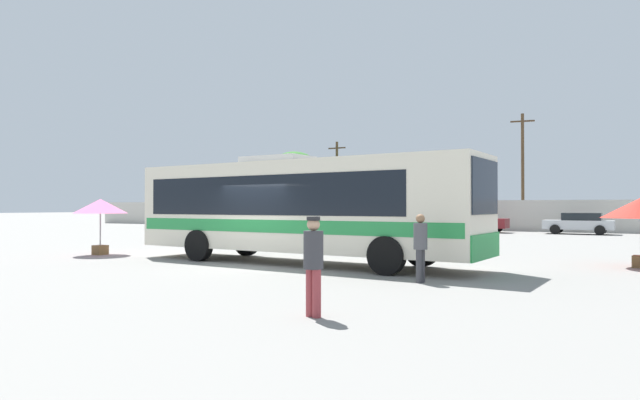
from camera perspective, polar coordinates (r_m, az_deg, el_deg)
name	(u,v)px	position (r m, az deg, el deg)	size (l,w,h in m)	color
ground_plane	(374,245)	(25.70, 5.65, -4.76)	(300.00, 300.00, 0.00)	gray
perimeter_wall	(465,215)	(43.87, 14.98, -1.56)	(80.00, 0.30, 2.31)	beige
coach_bus_cream_green	(296,206)	(17.43, -2.53, -0.58)	(12.05, 3.62, 3.47)	silver
attendant_by_bus_door	(420,244)	(13.19, 10.53, -4.56)	(0.38, 0.38, 1.64)	#38383D
passenger_waiting_on_apron	(313,260)	(8.95, -0.70, -6.30)	(0.41, 0.41, 1.65)	#99383D
vendor_umbrella_near_gate_pink	(100,208)	(22.10, -22.11, -0.75)	(1.97, 1.97, 2.11)	gray
parked_car_leftmost_red	(318,219)	(44.65, -0.17, -2.02)	(4.47, 2.10, 1.53)	red
parked_car_second_maroon	(383,220)	(42.24, 6.65, -2.11)	(4.32, 2.12, 1.49)	maroon
parked_car_third_maroon	(476,221)	(40.18, 16.08, -2.13)	(4.27, 2.09, 1.54)	maroon
parked_car_rightmost_silver	(579,223)	(39.82, 25.63, -2.17)	(4.36, 2.15, 1.41)	#B7BABF
utility_pole_near	(337,182)	(51.57, 1.79, 1.92)	(1.80, 0.24, 8.02)	#4C3823
utility_pole_far	(523,169)	(45.39, 20.56, 3.04)	(1.80, 0.35, 9.14)	#4C3823
roadside_tree_left	(294,176)	(52.40, -2.73, 2.56)	(5.49, 5.49, 7.16)	brown
roadside_tree_midleft	(368,179)	(49.43, 5.08, 2.23)	(5.16, 5.16, 6.56)	brown
roadside_tree_midright	(454,183)	(50.14, 13.89, 1.70)	(3.50, 3.50, 5.43)	brown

